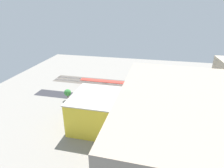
% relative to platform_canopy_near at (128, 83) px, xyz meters
% --- Properties ---
extents(ground_plane, '(182.60, 182.60, 0.00)m').
position_rel_platform_canopy_near_xyz_m(ground_plane, '(-1.19, 15.45, -4.11)').
color(ground_plane, gray).
rests_on(ground_plane, ground).
extents(rail_bed, '(114.24, 14.12, 0.01)m').
position_rel_platform_canopy_near_xyz_m(rail_bed, '(-1.19, -7.61, -4.11)').
color(rail_bed, '#5B544C').
rests_on(rail_bed, ground).
extents(street_asphalt, '(114.20, 10.04, 0.01)m').
position_rel_platform_canopy_near_xyz_m(street_asphalt, '(-1.19, 17.85, -4.11)').
color(street_asphalt, '#2D2D33').
rests_on(street_asphalt, ground).
extents(track_rails, '(114.12, 7.68, 0.12)m').
position_rel_platform_canopy_near_xyz_m(track_rails, '(-1.19, -7.61, -3.93)').
color(track_rails, '#9E9EA8').
rests_on(track_rails, ground).
extents(platform_canopy_near, '(65.41, 4.92, 4.35)m').
position_rel_platform_canopy_near_xyz_m(platform_canopy_near, '(0.00, 0.00, 0.00)').
color(platform_canopy_near, '#B73328').
rests_on(platform_canopy_near, ground).
extents(locomotive, '(14.97, 2.66, 4.83)m').
position_rel_platform_canopy_near_xyz_m(locomotive, '(-18.58, -10.14, -2.43)').
color(locomotive, black).
rests_on(locomotive, ground).
extents(passenger_coach, '(16.95, 3.31, 6.05)m').
position_rel_platform_canopy_near_xyz_m(passenger_coach, '(-39.92, -10.14, -0.95)').
color(passenger_coach, black).
rests_on(passenger_coach, ground).
extents(parked_car_0, '(4.45, 1.77, 1.78)m').
position_rel_platform_canopy_near_xyz_m(parked_car_0, '(-23.99, 14.86, -3.32)').
color(parked_car_0, black).
rests_on(parked_car_0, ground).
extents(parked_car_1, '(4.76, 1.72, 1.63)m').
position_rel_platform_canopy_near_xyz_m(parked_car_1, '(-15.77, 14.67, -3.39)').
color(parked_car_1, black).
rests_on(parked_car_1, ground).
extents(parked_car_2, '(4.06, 1.90, 1.62)m').
position_rel_platform_canopy_near_xyz_m(parked_car_2, '(-7.75, 14.66, -3.39)').
color(parked_car_2, black).
rests_on(parked_car_2, ground).
extents(parked_car_3, '(4.51, 2.03, 1.65)m').
position_rel_platform_canopy_near_xyz_m(parked_car_3, '(1.13, 14.26, -3.38)').
color(parked_car_3, black).
rests_on(parked_car_3, ground).
extents(parked_car_4, '(4.83, 1.94, 1.69)m').
position_rel_platform_canopy_near_xyz_m(parked_car_4, '(8.88, 14.74, -3.37)').
color(parked_car_4, black).
rests_on(parked_car_4, ground).
extents(parked_car_5, '(4.59, 1.89, 1.81)m').
position_rel_platform_canopy_near_xyz_m(parked_car_5, '(18.12, 14.99, -3.31)').
color(parked_car_5, black).
rests_on(parked_car_5, ground).
extents(construction_building, '(36.44, 23.59, 14.96)m').
position_rel_platform_canopy_near_xyz_m(construction_building, '(0.62, 43.25, 3.37)').
color(construction_building, yellow).
rests_on(construction_building, ground).
extents(construction_roof_slab, '(37.05, 24.19, 0.40)m').
position_rel_platform_canopy_near_xyz_m(construction_roof_slab, '(0.62, 43.25, 11.05)').
color(construction_roof_slab, '#ADA89E').
rests_on(construction_roof_slab, construction_building).
extents(tower_crane, '(6.70, 24.78, 31.03)m').
position_rel_platform_canopy_near_xyz_m(tower_crane, '(-22.58, 49.83, 14.25)').
color(tower_crane, gray).
rests_on(tower_crane, ground).
extents(box_truck_0, '(10.24, 3.12, 3.11)m').
position_rel_platform_canopy_near_xyz_m(box_truck_0, '(14.81, 26.41, -2.57)').
color(box_truck_0, black).
rests_on(box_truck_0, ground).
extents(box_truck_1, '(10.23, 2.93, 3.65)m').
position_rel_platform_canopy_near_xyz_m(box_truck_1, '(2.36, 25.49, -2.33)').
color(box_truck_1, black).
rests_on(box_truck_1, ground).
extents(box_truck_2, '(9.32, 2.78, 3.50)m').
position_rel_platform_canopy_near_xyz_m(box_truck_2, '(12.67, 26.12, -2.40)').
color(box_truck_2, black).
rests_on(box_truck_2, ground).
extents(street_tree_0, '(4.24, 4.24, 6.14)m').
position_rel_platform_canopy_near_xyz_m(street_tree_0, '(-40.99, 22.98, -0.11)').
color(street_tree_0, brown).
rests_on(street_tree_0, ground).
extents(street_tree_1, '(4.27, 4.27, 6.71)m').
position_rel_platform_canopy_near_xyz_m(street_tree_1, '(-0.28, 22.51, 0.43)').
color(street_tree_1, brown).
rests_on(street_tree_1, ground).
extents(street_tree_2, '(4.07, 4.07, 6.84)m').
position_rel_platform_canopy_near_xyz_m(street_tree_2, '(31.98, 23.09, 0.64)').
color(street_tree_2, brown).
rests_on(street_tree_2, ground).
extents(street_tree_3, '(6.04, 6.04, 9.10)m').
position_rel_platform_canopy_near_xyz_m(street_tree_3, '(-8.44, 22.65, 1.95)').
color(street_tree_3, brown).
rests_on(street_tree_3, ground).
extents(traffic_light, '(0.50, 0.36, 6.87)m').
position_rel_platform_canopy_near_xyz_m(traffic_light, '(8.41, 13.59, 0.43)').
color(traffic_light, '#333333').
rests_on(traffic_light, ground).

